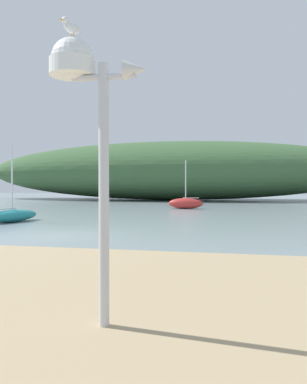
% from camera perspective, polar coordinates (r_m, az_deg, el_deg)
% --- Properties ---
extents(ground_plane, '(120.00, 120.00, 0.00)m').
position_cam_1_polar(ground_plane, '(14.18, -13.74, -6.28)').
color(ground_plane, gray).
extents(distant_hill, '(45.26, 12.49, 6.76)m').
position_cam_1_polar(distant_hill, '(44.98, 2.52, 3.15)').
color(distant_hill, '#3D6038').
rests_on(distant_hill, ground).
extents(mast_structure, '(1.16, 0.53, 3.32)m').
position_cam_1_polar(mast_structure, '(4.67, -10.49, 14.96)').
color(mast_structure, silver).
rests_on(mast_structure, beach_sand).
extents(seagull_on_radar, '(0.20, 0.28, 0.21)m').
position_cam_1_polar(seagull_on_radar, '(4.92, -12.08, 22.79)').
color(seagull_on_radar, orange).
rests_on(seagull_on_radar, mast_structure).
extents(sailboat_centre_water, '(2.58, 0.91, 3.59)m').
position_cam_1_polar(sailboat_centre_water, '(28.68, 4.78, -1.66)').
color(sailboat_centre_water, '#B72D28').
rests_on(sailboat_centre_water, ground).
extents(sailboat_east_reach, '(1.72, 3.27, 3.68)m').
position_cam_1_polar(sailboat_east_reach, '(19.87, -20.16, -3.28)').
color(sailboat_east_reach, teal).
rests_on(sailboat_east_reach, ground).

